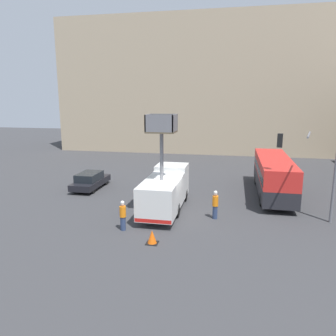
# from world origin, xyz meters

# --- Properties ---
(ground_plane) EXTENTS (120.00, 120.00, 0.00)m
(ground_plane) POSITION_xyz_m (0.00, 0.00, 0.00)
(ground_plane) COLOR #38383A
(building_backdrop_far) EXTENTS (44.00, 10.00, 19.17)m
(building_backdrop_far) POSITION_xyz_m (0.00, 30.11, 9.58)
(building_backdrop_far) COLOR tan
(building_backdrop_far) RESTS_ON ground_plane
(utility_truck) EXTENTS (2.32, 7.23, 6.77)m
(utility_truck) POSITION_xyz_m (-0.67, 1.01, 1.59)
(utility_truck) COLOR silver
(utility_truck) RESTS_ON ground_plane
(city_bus) EXTENTS (2.49, 10.37, 3.06)m
(city_bus) POSITION_xyz_m (7.18, 6.56, 1.79)
(city_bus) COLOR #232328
(city_bus) RESTS_ON ground_plane
(traffic_light_pole) EXTENTS (3.59, 3.34, 5.83)m
(traffic_light_pole) POSITION_xyz_m (8.91, 1.14, 3.96)
(traffic_light_pole) COLOR slate
(traffic_light_pole) RESTS_ON ground_plane
(road_worker_near_truck) EXTENTS (0.38, 0.38, 1.84)m
(road_worker_near_truck) POSITION_xyz_m (-2.43, -2.99, 0.92)
(road_worker_near_truck) COLOR navy
(road_worker_near_truck) RESTS_ON ground_plane
(road_worker_directing) EXTENTS (0.38, 0.38, 1.90)m
(road_worker_directing) POSITION_xyz_m (2.86, 0.05, 0.96)
(road_worker_directing) COLOR navy
(road_worker_directing) RESTS_ON ground_plane
(traffic_cone_near_truck) EXTENTS (0.66, 0.66, 0.75)m
(traffic_cone_near_truck) POSITION_xyz_m (-0.27, -4.45, 0.35)
(traffic_cone_near_truck) COLOR black
(traffic_cone_near_truck) RESTS_ON ground_plane
(parked_car_curbside) EXTENTS (1.90, 4.67, 1.46)m
(parked_car_curbside) POSITION_xyz_m (-8.31, 5.31, 0.74)
(parked_car_curbside) COLOR black
(parked_car_curbside) RESTS_ON ground_plane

